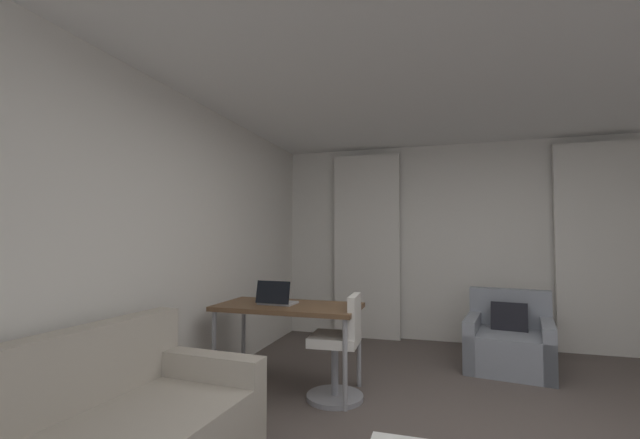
% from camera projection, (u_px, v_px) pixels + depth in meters
% --- Properties ---
extents(wall_window, '(5.12, 0.06, 2.60)m').
position_uv_depth(wall_window, '(473.00, 242.00, 5.35)').
color(wall_window, silver).
rests_on(wall_window, ground).
extents(wall_left, '(0.06, 6.12, 2.60)m').
position_uv_depth(wall_left, '(152.00, 246.00, 3.19)').
color(wall_left, silver).
rests_on(wall_left, ground).
extents(ceiling, '(5.12, 6.12, 0.06)m').
position_uv_depth(ceiling, '(502.00, 31.00, 2.51)').
color(ceiling, white).
rests_on(ceiling, wall_left).
extents(curtain_left_panel, '(0.90, 0.06, 2.50)m').
position_uv_depth(curtain_left_panel, '(367.00, 246.00, 5.62)').
color(curtain_left_panel, silver).
rests_on(curtain_left_panel, ground).
extents(curtain_right_panel, '(0.90, 0.06, 2.50)m').
position_uv_depth(curtain_right_panel, '(598.00, 247.00, 4.82)').
color(curtain_right_panel, silver).
rests_on(curtain_right_panel, ground).
extents(armchair, '(0.95, 0.94, 0.79)m').
position_uv_depth(armchair, '(509.00, 343.00, 4.27)').
color(armchair, gray).
rests_on(armchair, ground).
extents(desk, '(1.28, 0.65, 0.76)m').
position_uv_depth(desk, '(288.00, 312.00, 3.69)').
color(desk, brown).
rests_on(desk, ground).
extents(desk_chair, '(0.48, 0.48, 0.88)m').
position_uv_depth(desk_chair, '(339.00, 352.00, 3.46)').
color(desk_chair, gray).
rests_on(desk_chair, ground).
extents(laptop, '(0.33, 0.26, 0.22)m').
position_uv_depth(laptop, '(276.00, 299.00, 3.71)').
color(laptop, '#ADADB2').
rests_on(laptop, desk).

